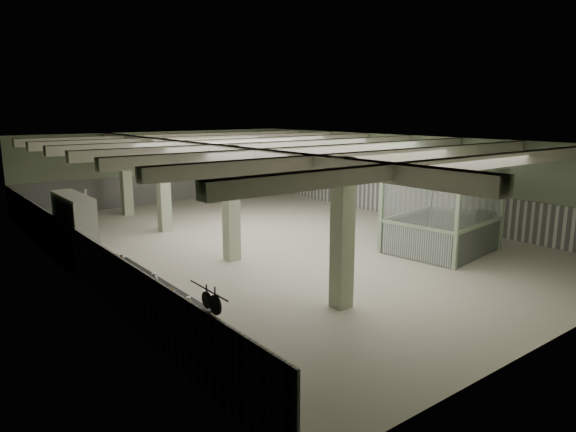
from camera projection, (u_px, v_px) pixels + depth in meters
floor at (277, 241)px, 18.53m from camera, size 20.00×20.00×0.00m
ceiling at (277, 141)px, 17.80m from camera, size 14.00×20.00×0.02m
wall_back at (160, 168)px, 25.93m from camera, size 14.00×0.02×3.60m
wall_front at (568, 253)px, 10.40m from camera, size 14.00×0.02×3.60m
wall_left at (70, 217)px, 13.98m from camera, size 0.02×20.00×3.60m
wall_right at (406, 177)px, 22.34m from camera, size 0.02×20.00×3.60m
wainscot_left at (74, 254)px, 14.21m from camera, size 0.05×19.90×1.50m
wainscot_right at (405, 201)px, 22.54m from camera, size 0.05×19.90×1.50m
wainscot_back at (161, 188)px, 26.12m from camera, size 13.90×0.05×1.50m
girder at (213, 151)px, 16.35m from camera, size 0.45×19.90×0.40m
beam_a at (466, 164)px, 12.01m from camera, size 13.90×0.35×0.32m
beam_b at (385, 156)px, 13.95m from camera, size 13.90×0.35×0.32m
beam_c at (324, 151)px, 15.89m from camera, size 13.90×0.35×0.32m
beam_d at (277, 146)px, 17.83m from camera, size 13.90×0.35×0.32m
beam_e at (238, 143)px, 19.77m from camera, size 13.90×0.35×0.32m
beam_f at (207, 140)px, 21.72m from camera, size 13.90×0.35×0.32m
beam_g at (180, 137)px, 23.66m from camera, size 13.90×0.35×0.32m
column_a at (342, 234)px, 12.01m from camera, size 0.42×0.42×3.60m
column_b at (231, 204)px, 15.89m from camera, size 0.42×0.42×3.60m
column_c at (163, 185)px, 19.78m from camera, size 0.42×0.42×3.60m
column_d at (126, 175)px, 22.88m from camera, size 0.42×0.42×3.60m
hook_rail at (208, 290)px, 8.11m from camera, size 0.02×1.20×0.02m
pendant_front at (397, 168)px, 14.32m from camera, size 0.44×0.44×0.22m
pendant_mid at (280, 155)px, 18.59m from camera, size 0.44×0.44×0.22m
pendant_back at (212, 147)px, 22.48m from camera, size 0.44×0.44×0.22m
prep_counter at (148, 302)px, 11.39m from camera, size 0.80×4.55×0.91m
pitcher_near at (189, 303)px, 9.82m from camera, size 0.17×0.20×0.24m
pitcher_far at (154, 279)px, 11.23m from camera, size 0.20×0.22×0.25m
veg_colander at (116, 259)px, 12.84m from camera, size 0.47×0.47×0.20m
orange_bowl at (169, 294)px, 10.54m from camera, size 0.34×0.34×0.09m
skillet_near at (215, 305)px, 8.09m from camera, size 0.04×0.33×0.33m
skillet_far at (207, 300)px, 8.31m from camera, size 0.04×0.28×0.28m
walkin_cooler at (76, 231)px, 15.12m from camera, size 0.94×2.50×2.29m
guard_booth at (443, 197)px, 16.86m from camera, size 3.78×3.33×2.76m
filing_cabinet at (485, 229)px, 17.69m from camera, size 0.56×0.67×1.26m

